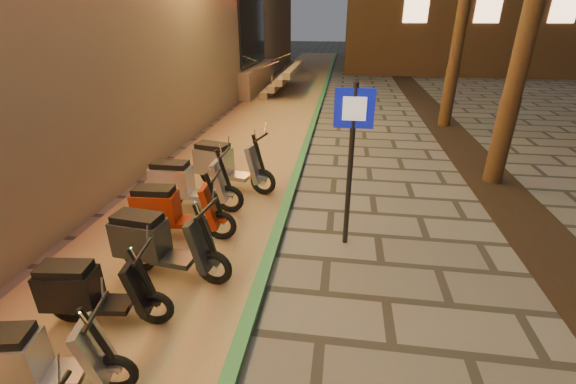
% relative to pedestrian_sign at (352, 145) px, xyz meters
% --- Properties ---
extents(parking_strip, '(3.40, 60.00, 0.01)m').
position_rel_pedestrian_sign_xyz_m(parking_strip, '(-2.87, 6.13, -1.70)').
color(parking_strip, '#8C7251').
rests_on(parking_strip, ground).
extents(green_curb, '(0.18, 60.00, 0.10)m').
position_rel_pedestrian_sign_xyz_m(green_curb, '(-1.17, 6.13, -1.65)').
color(green_curb, '#296E3F').
rests_on(green_curb, ground).
extents(planting_strip, '(1.20, 40.00, 0.02)m').
position_rel_pedestrian_sign_xyz_m(planting_strip, '(3.33, 1.13, -1.69)').
color(planting_strip, black).
rests_on(planting_strip, ground).
extents(pedestrian_sign, '(0.58, 0.10, 2.63)m').
position_rel_pedestrian_sign_xyz_m(pedestrian_sign, '(0.00, 0.00, 0.00)').
color(pedestrian_sign, black).
rests_on(pedestrian_sign, ground).
extents(scooter_4, '(1.54, 0.69, 1.08)m').
position_rel_pedestrian_sign_xyz_m(scooter_4, '(-2.97, -3.32, -1.24)').
color(scooter_4, black).
rests_on(scooter_4, ground).
extents(scooter_5, '(1.57, 0.60, 1.10)m').
position_rel_pedestrian_sign_xyz_m(scooter_5, '(-3.03, -2.31, -1.23)').
color(scooter_5, black).
rests_on(scooter_5, ground).
extents(scooter_6, '(1.78, 0.68, 1.25)m').
position_rel_pedestrian_sign_xyz_m(scooter_6, '(-2.66, -1.27, -1.16)').
color(scooter_6, black).
rests_on(scooter_6, ground).
extents(scooter_7, '(1.72, 0.60, 1.21)m').
position_rel_pedestrian_sign_xyz_m(scooter_7, '(-2.89, -0.25, -1.18)').
color(scooter_7, black).
rests_on(scooter_7, ground).
extents(scooter_8, '(1.79, 0.63, 1.27)m').
position_rel_pedestrian_sign_xyz_m(scooter_8, '(-3.07, 0.80, -1.15)').
color(scooter_8, black).
rests_on(scooter_8, ground).
extents(scooter_9, '(1.86, 0.85, 1.31)m').
position_rel_pedestrian_sign_xyz_m(scooter_9, '(-2.60, 1.88, -1.14)').
color(scooter_9, black).
rests_on(scooter_9, ground).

